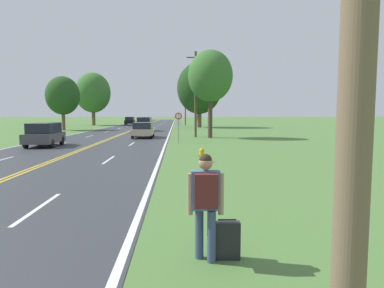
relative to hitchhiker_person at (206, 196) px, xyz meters
name	(u,v)px	position (x,y,z in m)	size (l,w,h in m)	color
hitchhiker_person	(206,196)	(0.00, 0.00, 0.00)	(0.61, 0.44, 1.78)	#38476B
suitcase	(227,240)	(0.37, 0.08, -0.77)	(0.44, 0.18, 0.68)	black
fire_hydrant	(202,155)	(0.77, 11.50, -0.74)	(0.41, 0.25, 0.69)	gold
traffic_sign	(178,120)	(-0.37, 22.18, 0.77)	(0.60, 0.10, 2.48)	gray
utility_pole_midground	(196,93)	(1.38, 28.93, 3.31)	(1.80, 0.24, 8.49)	brown
utility_pole_far	(185,102)	(1.10, 60.98, 3.40)	(1.80, 0.24, 8.66)	brown
tree_left_verge	(63,96)	(-16.41, 43.30, 3.73)	(4.64, 4.64, 7.50)	brown
tree_behind_sign	(93,93)	(-16.74, 61.98, 5.21)	(6.69, 6.69, 10.17)	brown
tree_right_cluster	(199,88)	(3.22, 51.81, 5.41)	(7.42, 7.42, 10.78)	brown
tree_far_back	(210,76)	(2.74, 27.75, 4.86)	(4.30, 4.30, 8.45)	#473828
car_dark_grey_suv_approaching	(44,134)	(-10.11, 19.76, -0.19)	(2.12, 4.05, 1.71)	black
car_champagne_hatchback_mid_near	(143,129)	(-3.80, 28.20, -0.27)	(1.94, 4.28, 1.50)	black
car_dark_blue_suv_mid_far	(145,124)	(-4.84, 40.50, -0.12)	(2.00, 4.06, 1.85)	black
car_black_hatchback_receding	(130,121)	(-10.01, 63.78, -0.23)	(1.87, 3.74, 1.62)	black
car_maroon_hatchback_distant	(145,120)	(-8.57, 79.80, -0.32)	(1.80, 4.04, 1.40)	black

